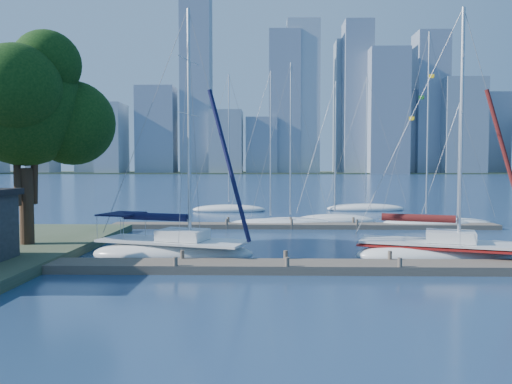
{
  "coord_description": "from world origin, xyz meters",
  "views": [
    {
      "loc": [
        -0.91,
        -22.94,
        4.87
      ],
      "look_at": [
        -1.49,
        4.0,
        3.46
      ],
      "focal_mm": 35.0,
      "sensor_mm": 36.0,
      "label": 1
    }
  ],
  "objects": [
    {
      "name": "bg_boat_1",
      "position": [
        -0.61,
        16.97,
        0.24
      ],
      "size": [
        7.32,
        3.49,
        12.71
      ],
      "rotation": [
        0.0,
        0.0,
        -0.23
      ],
      "color": "silver",
      "rests_on": "ground"
    },
    {
      "name": "sailboat_maroon",
      "position": [
        7.94,
        2.74,
        1.03
      ],
      "size": [
        8.85,
        5.24,
        13.34
      ],
      "rotation": [
        0.0,
        0.0,
        -0.32
      ],
      "color": "silver",
      "rests_on": "ground"
    },
    {
      "name": "bg_boat_2",
      "position": [
        1.01,
        17.55,
        0.26
      ],
      "size": [
        7.17,
        4.68,
        13.49
      ],
      "rotation": [
        0.0,
        0.0,
        0.42
      ],
      "color": "silver",
      "rests_on": "ground"
    },
    {
      "name": "tree",
      "position": [
        -14.29,
        4.53,
        8.26
      ],
      "size": [
        9.08,
        8.29,
        12.21
      ],
      "color": "black",
      "rests_on": "ground"
    },
    {
      "name": "far_dock",
      "position": [
        2.0,
        16.0,
        0.18
      ],
      "size": [
        30.0,
        1.8,
        0.36
      ],
      "primitive_type": "cube",
      "color": "#50463A",
      "rests_on": "ground"
    },
    {
      "name": "far_shore",
      "position": [
        0.0,
        320.0,
        0.0
      ],
      "size": [
        800.0,
        100.0,
        1.5
      ],
      "primitive_type": "cube",
      "color": "#38472D",
      "rests_on": "ground"
    },
    {
      "name": "sailboat_navy",
      "position": [
        -5.85,
        2.95,
        1.04
      ],
      "size": [
        8.91,
        5.03,
        13.45
      ],
      "rotation": [
        0.0,
        0.0,
        -0.28
      ],
      "color": "silver",
      "rests_on": "ground"
    },
    {
      "name": "bg_boat_4",
      "position": [
        11.78,
        16.85,
        0.31
      ],
      "size": [
        7.12,
        2.47,
        15.73
      ],
      "rotation": [
        0.0,
        0.0,
        0.01
      ],
      "color": "silver",
      "rests_on": "ground"
    },
    {
      "name": "bg_boat_5",
      "position": [
        14.56,
        17.66,
        0.22
      ],
      "size": [
        5.92,
        3.29,
        10.24
      ],
      "rotation": [
        0.0,
        0.0,
        -0.26
      ],
      "color": "silver",
      "rests_on": "ground"
    },
    {
      "name": "skyline",
      "position": [
        19.07,
        290.71,
        35.07
      ],
      "size": [
        503.42,
        51.31,
        119.26
      ],
      "color": "gray",
      "rests_on": "ground"
    },
    {
      "name": "ground",
      "position": [
        0.0,
        0.0,
        0.0
      ],
      "size": [
        700.0,
        700.0,
        0.0
      ],
      "primitive_type": "plane",
      "color": "#182E4D",
      "rests_on": "ground"
    },
    {
      "name": "bg_boat_7",
      "position": [
        9.87,
        31.48,
        0.28
      ],
      "size": [
        8.71,
        4.51,
        14.82
      ],
      "rotation": [
        0.0,
        0.0,
        -0.28
      ],
      "color": "silver",
      "rests_on": "ground"
    },
    {
      "name": "near_dock",
      "position": [
        0.0,
        0.0,
        0.2
      ],
      "size": [
        26.0,
        2.0,
        0.4
      ],
      "primitive_type": "cube",
      "color": "#50463A",
      "rests_on": "ground"
    },
    {
      "name": "bg_boat_3",
      "position": [
        4.86,
        19.23,
        0.27
      ],
      "size": [
        7.29,
        4.16,
        12.32
      ],
      "rotation": [
        0.0,
        0.0,
        0.28
      ],
      "color": "silver",
      "rests_on": "ground"
    },
    {
      "name": "bg_boat_6",
      "position": [
        -4.94,
        29.95,
        0.28
      ],
      "size": [
        8.01,
        3.22,
        14.87
      ],
      "rotation": [
        0.0,
        0.0,
        0.13
      ],
      "color": "silver",
      "rests_on": "ground"
    }
  ]
}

